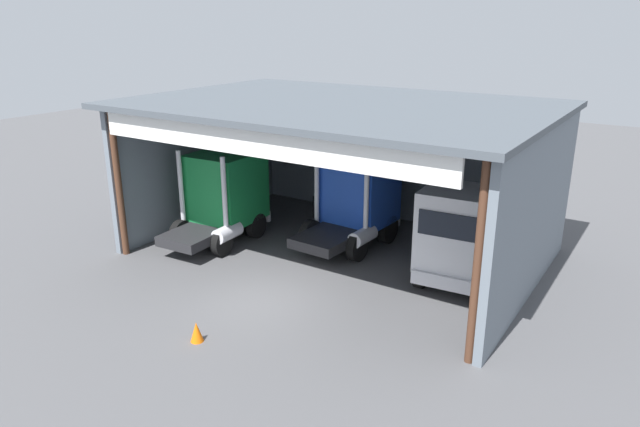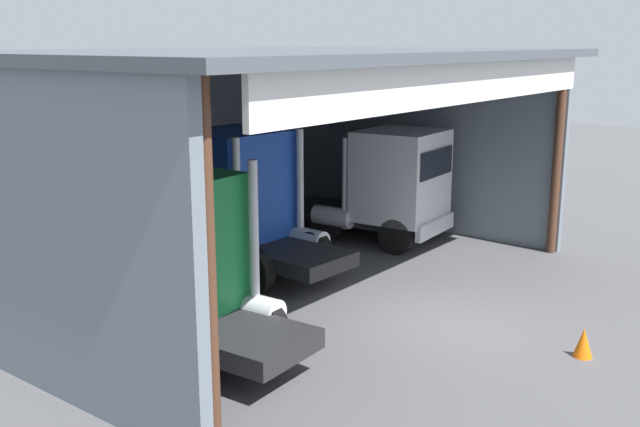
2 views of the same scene
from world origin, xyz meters
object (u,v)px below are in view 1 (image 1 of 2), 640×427
(truck_blue_yard_outside, at_px, (356,196))
(oil_drum, at_px, (452,226))
(truck_white_center_right_bay, at_px, (461,235))
(tool_cart, at_px, (325,207))
(traffic_cone, at_px, (197,332))
(truck_green_center_left_bay, at_px, (224,195))

(truck_blue_yard_outside, height_order, oil_drum, truck_blue_yard_outside)
(truck_blue_yard_outside, height_order, truck_white_center_right_bay, truck_blue_yard_outside)
(tool_cart, distance_m, traffic_cone, 10.80)
(truck_white_center_right_bay, xyz_separation_m, oil_drum, (-1.77, 4.06, -1.28))
(tool_cart, bearing_deg, traffic_cone, -76.25)
(truck_green_center_left_bay, relative_size, traffic_cone, 8.17)
(truck_white_center_right_bay, distance_m, traffic_cone, 8.72)
(truck_white_center_right_bay, distance_m, tool_cart, 8.00)
(truck_white_center_right_bay, bearing_deg, oil_drum, -70.83)
(truck_blue_yard_outside, distance_m, traffic_cone, 8.83)
(tool_cart, bearing_deg, truck_blue_yard_outside, -35.44)
(truck_green_center_left_bay, height_order, traffic_cone, truck_green_center_left_bay)
(truck_blue_yard_outside, bearing_deg, oil_drum, 44.83)
(truck_green_center_left_bay, xyz_separation_m, tool_cart, (1.96, 4.26, -1.31))
(truck_white_center_right_bay, relative_size, traffic_cone, 8.96)
(truck_green_center_left_bay, relative_size, tool_cart, 4.58)
(truck_green_center_left_bay, bearing_deg, truck_blue_yard_outside, 25.59)
(traffic_cone, bearing_deg, truck_green_center_left_bay, 126.00)
(truck_green_center_left_bay, xyz_separation_m, truck_blue_yard_outside, (4.49, 2.46, 0.08))
(traffic_cone, bearing_deg, truck_blue_yard_outside, 90.20)
(tool_cart, bearing_deg, truck_white_center_right_bay, -24.22)
(truck_white_center_right_bay, xyz_separation_m, traffic_cone, (-4.65, -7.24, -1.43))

